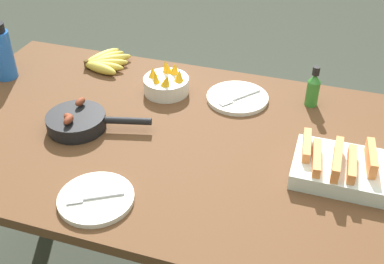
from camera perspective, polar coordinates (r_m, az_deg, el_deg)
The scene contains 9 objects.
dining_table at distance 1.63m, azimuth 0.00°, elevation -3.29°, with size 1.85×0.99×0.75m.
banana_bunch at distance 2.03m, azimuth -10.39°, elevation 8.19°, with size 0.18×0.22×0.04m.
melon_tray at distance 1.48m, azimuth 17.52°, elevation -4.05°, with size 0.29×0.21×0.10m.
skillet at distance 1.65m, azimuth -13.34°, elevation 1.24°, with size 0.35×0.20×0.08m.
empty_plate_near_front at distance 1.78m, azimuth 5.41°, elevation 4.05°, with size 0.23×0.23×0.02m.
empty_plate_far_left at distance 1.38m, azimuth -11.31°, elevation -7.76°, with size 0.21×0.21×0.02m.
fruit_bowl_mango at distance 1.81m, azimuth -3.05°, elevation 5.83°, with size 0.17×0.17×0.11m.
water_bottle at distance 2.02m, azimuth -21.65°, elevation 8.74°, with size 0.08×0.08×0.22m.
hot_sauce_bottle at distance 1.77m, azimuth 14.17°, elevation 5.01°, with size 0.05×0.05×0.15m.
Camera 1 is at (0.39, -1.20, 1.69)m, focal length 45.00 mm.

